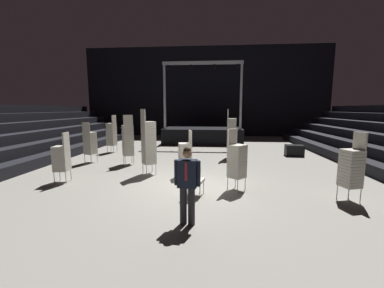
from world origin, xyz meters
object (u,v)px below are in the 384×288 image
(chair_stack_mid_left, at_px, (237,160))
(chair_stack_mid_centre, at_px, (231,134))
(chair_stack_front_left, at_px, (62,157))
(man_with_tie, at_px, (187,182))
(chair_stack_rear_left, at_px, (149,142))
(loose_chair_near_man, at_px, (195,178))
(chair_stack_rear_centre, at_px, (90,142))
(stage_riser, at_px, (203,134))
(chair_stack_rear_right, at_px, (185,154))
(chair_stack_front_right, at_px, (128,140))
(chair_stack_mid_right, at_px, (351,167))
(chair_stack_aisle_left, at_px, (112,134))
(equipment_road_case, at_px, (294,150))

(chair_stack_mid_left, xyz_separation_m, chair_stack_mid_centre, (0.20, 4.92, 0.29))
(chair_stack_front_left, bearing_deg, man_with_tie, -127.97)
(chair_stack_mid_left, distance_m, chair_stack_rear_left, 3.55)
(man_with_tie, distance_m, loose_chair_near_man, 1.79)
(chair_stack_rear_left, relative_size, chair_stack_rear_centre, 1.32)
(stage_riser, distance_m, chair_stack_rear_right, 9.23)
(chair_stack_rear_right, bearing_deg, loose_chair_near_man, 178.20)
(chair_stack_front_right, distance_m, loose_chair_near_man, 5.04)
(chair_stack_mid_right, bearing_deg, chair_stack_front_right, 47.36)
(stage_riser, height_order, chair_stack_mid_right, stage_riser)
(chair_stack_aisle_left, height_order, equipment_road_case, chair_stack_aisle_left)
(chair_stack_front_right, bearing_deg, chair_stack_rear_right, -63.96)
(man_with_tie, distance_m, chair_stack_rear_centre, 7.69)
(chair_stack_rear_right, distance_m, equipment_road_case, 6.98)
(equipment_road_case, bearing_deg, chair_stack_front_right, -161.65)
(chair_stack_rear_left, bearing_deg, equipment_road_case, 85.78)
(loose_chair_near_man, bearing_deg, chair_stack_mid_right, 13.40)
(chair_stack_rear_right, xyz_separation_m, chair_stack_aisle_left, (-4.76, 4.67, 0.21))
(chair_stack_mid_left, height_order, chair_stack_mid_centre, chair_stack_mid_centre)
(chair_stack_front_right, relative_size, chair_stack_rear_right, 1.30)
(chair_stack_front_right, relative_size, chair_stack_rear_centre, 1.18)
(chair_stack_rear_right, relative_size, chair_stack_aisle_left, 0.80)
(man_with_tie, bearing_deg, loose_chair_near_man, -84.67)
(chair_stack_aisle_left, relative_size, loose_chair_near_man, 2.26)
(chair_stack_front_right, xyz_separation_m, chair_stack_rear_centre, (-1.88, 0.21, -0.17))
(stage_riser, height_order, chair_stack_aisle_left, stage_riser)
(chair_stack_front_right, distance_m, chair_stack_mid_centre, 5.03)
(chair_stack_mid_centre, relative_size, loose_chair_near_man, 2.62)
(chair_stack_mid_right, distance_m, chair_stack_mid_centre, 6.24)
(chair_stack_rear_left, relative_size, chair_stack_rear_right, 1.45)
(chair_stack_front_right, bearing_deg, chair_stack_mid_centre, -10.74)
(stage_riser, height_order, equipment_road_case, stage_riser)
(chair_stack_front_left, height_order, chair_stack_front_right, chair_stack_front_right)
(man_with_tie, xyz_separation_m, chair_stack_rear_centre, (-5.12, 5.73, -0.02))
(chair_stack_aisle_left, bearing_deg, chair_stack_mid_left, -124.91)
(chair_stack_rear_left, bearing_deg, loose_chair_near_man, 4.30)
(chair_stack_mid_right, relative_size, chair_stack_aisle_left, 0.88)
(chair_stack_mid_centre, bearing_deg, chair_stack_aisle_left, -96.85)
(stage_riser, xyz_separation_m, equipment_road_case, (5.06, -4.75, -0.34))
(man_with_tie, bearing_deg, equipment_road_case, -114.25)
(chair_stack_front_right, bearing_deg, chair_stack_mid_left, -66.34)
(chair_stack_front_left, xyz_separation_m, chair_stack_aisle_left, (-0.68, 5.72, 0.21))
(stage_riser, distance_m, equipment_road_case, 6.95)
(chair_stack_front_left, height_order, chair_stack_mid_left, chair_stack_mid_left)
(chair_stack_mid_right, height_order, chair_stack_rear_centre, same)
(stage_riser, bearing_deg, chair_stack_rear_left, -100.70)
(stage_riser, relative_size, loose_chair_near_man, 5.92)
(chair_stack_mid_right, xyz_separation_m, chair_stack_rear_left, (-6.11, 2.26, 0.29))
(chair_stack_mid_left, height_order, chair_stack_aisle_left, chair_stack_aisle_left)
(man_with_tie, height_order, chair_stack_front_left, chair_stack_front_left)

